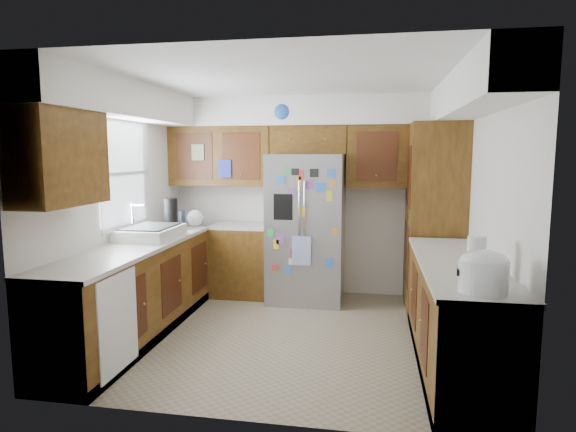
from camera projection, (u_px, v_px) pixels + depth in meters
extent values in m
plane|color=gray|center=(290.00, 335.00, 4.82)|extent=(3.60, 3.60, 0.00)
cube|color=silver|center=(311.00, 197.00, 6.23)|extent=(3.60, 0.04, 2.50)
cube|color=silver|center=(118.00, 208.00, 4.97)|extent=(0.04, 3.20, 2.50)
cube|color=silver|center=(485.00, 215.00, 4.36)|extent=(0.04, 3.20, 2.50)
cube|color=silver|center=(248.00, 240.00, 3.10)|extent=(3.60, 0.04, 2.50)
cube|color=white|center=(290.00, 78.00, 4.50)|extent=(3.60, 3.20, 0.02)
cube|color=white|center=(309.00, 111.00, 5.90)|extent=(3.60, 0.38, 0.35)
cube|color=white|center=(131.00, 101.00, 4.80)|extent=(0.38, 3.20, 0.35)
cube|color=white|center=(469.00, 95.00, 4.25)|extent=(0.38, 3.20, 0.35)
cube|color=#41280C|center=(222.00, 156.00, 6.19)|extent=(1.33, 0.34, 0.75)
cube|color=#41280C|center=(402.00, 156.00, 5.80)|extent=(1.33, 0.34, 0.75)
cube|color=#41280C|center=(59.00, 158.00, 3.75)|extent=(0.34, 0.85, 0.75)
cube|color=white|center=(123.00, 174.00, 5.02)|extent=(0.02, 0.90, 1.05)
cube|color=white|center=(126.00, 174.00, 5.02)|extent=(0.01, 1.02, 1.15)
cube|color=#1F31B5|center=(225.00, 168.00, 6.00)|extent=(0.16, 0.02, 0.22)
cube|color=beige|center=(198.00, 152.00, 6.04)|extent=(0.16, 0.02, 0.20)
cube|color=#41280C|center=(135.00, 293.00, 4.73)|extent=(0.60, 2.60, 0.88)
cube|color=#41280C|center=(244.00, 261.00, 6.18)|extent=(0.75, 0.60, 0.88)
cube|color=beige|center=(133.00, 248.00, 4.67)|extent=(0.63, 2.60, 0.04)
cube|color=beige|center=(243.00, 225.00, 6.12)|extent=(0.75, 0.60, 0.04)
cube|color=black|center=(136.00, 332.00, 4.78)|extent=(0.60, 2.60, 0.10)
cube|color=white|center=(119.00, 323.00, 3.85)|extent=(0.01, 0.58, 0.80)
cube|color=#41280C|center=(456.00, 317.00, 4.05)|extent=(0.60, 2.25, 0.88)
cube|color=beige|center=(458.00, 264.00, 3.99)|extent=(0.63, 2.25, 0.04)
cube|color=black|center=(454.00, 361.00, 4.10)|extent=(0.60, 2.25, 0.10)
cube|color=#41280C|center=(434.00, 218.00, 5.55)|extent=(0.60, 0.90, 2.15)
cube|color=gray|center=(306.00, 228.00, 5.89)|extent=(0.90, 0.75, 1.80)
cylinder|color=silver|center=(299.00, 220.00, 5.49)|extent=(0.02, 0.02, 0.90)
cylinder|color=silver|center=(304.00, 221.00, 5.48)|extent=(0.02, 0.02, 0.90)
cube|color=black|center=(283.00, 207.00, 5.51)|extent=(0.22, 0.01, 0.30)
cube|color=white|center=(301.00, 251.00, 5.52)|extent=(0.22, 0.01, 0.34)
cube|color=red|center=(275.00, 268.00, 5.62)|extent=(0.07, 0.00, 0.07)
cube|color=#8C4C99|center=(292.00, 194.00, 5.48)|extent=(0.08, 0.00, 0.11)
cube|color=blue|center=(288.00, 270.00, 5.60)|extent=(0.07, 0.00, 0.10)
cube|color=blue|center=(329.00, 263.00, 5.50)|extent=(0.09, 0.00, 0.10)
cube|color=yellow|center=(329.00, 196.00, 5.40)|extent=(0.06, 0.00, 0.12)
cube|color=orange|center=(333.00, 184.00, 5.38)|extent=(0.07, 0.00, 0.08)
cube|color=black|center=(295.00, 172.00, 5.44)|extent=(0.09, 0.00, 0.08)
cube|color=blue|center=(320.00, 187.00, 5.41)|extent=(0.11, 0.00, 0.11)
cube|color=black|center=(314.00, 173.00, 5.40)|extent=(0.10, 0.00, 0.10)
cube|color=yellow|center=(276.00, 244.00, 5.58)|extent=(0.07, 0.00, 0.11)
cube|color=orange|center=(299.00, 182.00, 5.44)|extent=(0.05, 0.00, 0.12)
cube|color=green|center=(288.00, 171.00, 5.45)|extent=(0.08, 0.00, 0.06)
cube|color=white|center=(308.00, 241.00, 5.51)|extent=(0.09, 0.00, 0.05)
cube|color=blue|center=(280.00, 180.00, 5.48)|extent=(0.11, 0.00, 0.10)
cube|color=green|center=(271.00, 233.00, 5.58)|extent=(0.07, 0.00, 0.09)
cube|color=orange|center=(335.00, 231.00, 5.45)|extent=(0.06, 0.00, 0.08)
cube|color=blue|center=(332.00, 173.00, 5.37)|extent=(0.10, 0.00, 0.10)
cube|color=red|center=(301.00, 175.00, 5.43)|extent=(0.06, 0.00, 0.11)
cube|color=#8C4C99|center=(310.00, 184.00, 5.43)|extent=(0.10, 0.00, 0.11)
cube|color=yellow|center=(303.00, 212.00, 5.48)|extent=(0.08, 0.00, 0.10)
cube|color=red|center=(295.00, 254.00, 5.56)|extent=(0.10, 0.00, 0.11)
cube|color=white|center=(291.00, 261.00, 5.58)|extent=(0.05, 0.00, 0.08)
cube|color=#8C4C99|center=(280.00, 239.00, 5.57)|extent=(0.10, 0.00, 0.12)
cube|color=#41280C|center=(309.00, 140.00, 5.97)|extent=(0.96, 0.34, 0.35)
sphere|color=#2758B5|center=(284.00, 113.00, 5.90)|extent=(0.31, 0.31, 0.31)
cylinder|color=black|center=(313.00, 119.00, 5.95)|extent=(0.31, 0.31, 0.18)
ellipsoid|color=#333338|center=(313.00, 111.00, 5.94)|extent=(0.29, 0.29, 0.13)
cube|color=white|center=(151.00, 233.00, 5.05)|extent=(0.52, 0.70, 0.12)
cube|color=black|center=(151.00, 227.00, 5.04)|extent=(0.44, 0.60, 0.02)
cylinder|color=silver|center=(133.00, 217.00, 5.07)|extent=(0.02, 0.02, 0.30)
cylinder|color=silver|center=(137.00, 205.00, 5.04)|extent=(0.16, 0.02, 0.02)
cube|color=yellow|center=(157.00, 241.00, 4.81)|extent=(0.10, 0.18, 0.04)
cube|color=black|center=(171.00, 227.00, 5.56)|extent=(0.18, 0.14, 0.10)
cylinder|color=black|center=(171.00, 210.00, 5.53)|extent=(0.16, 0.16, 0.28)
cylinder|color=gray|center=(175.00, 219.00, 5.82)|extent=(0.14, 0.14, 0.20)
sphere|color=white|center=(195.00, 218.00, 5.91)|extent=(0.20, 0.20, 0.20)
cube|color=#3F72B2|center=(178.00, 217.00, 6.05)|extent=(0.14, 0.10, 0.18)
cube|color=#BFB28C|center=(196.00, 218.00, 6.12)|extent=(0.10, 0.08, 0.14)
cylinder|color=white|center=(161.00, 228.00, 5.40)|extent=(0.08, 0.08, 0.11)
cylinder|color=white|center=(483.00, 276.00, 3.09)|extent=(0.31, 0.31, 0.21)
ellipsoid|color=white|center=(484.00, 260.00, 3.08)|extent=(0.30, 0.30, 0.13)
cube|color=black|center=(460.00, 272.00, 3.11)|extent=(0.04, 0.06, 0.04)
cylinder|color=white|center=(476.00, 256.00, 3.49)|extent=(0.13, 0.13, 0.29)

